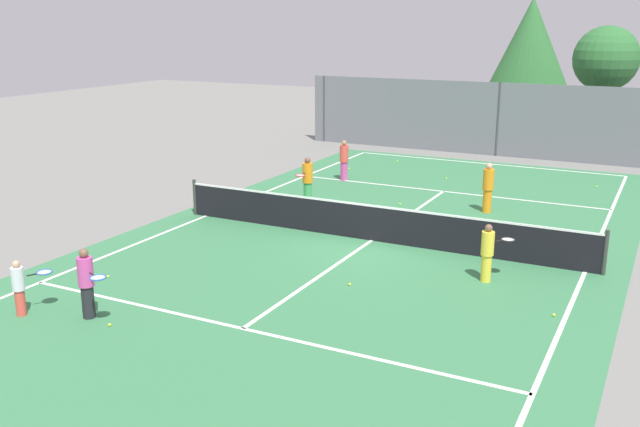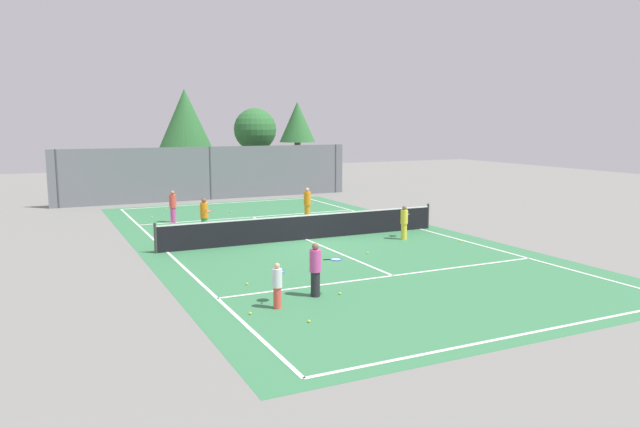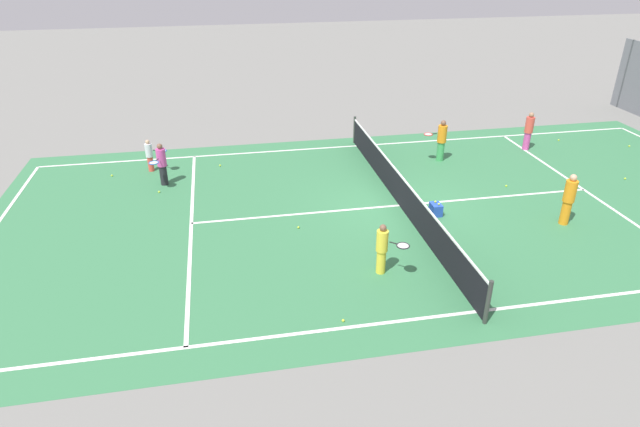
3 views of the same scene
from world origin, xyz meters
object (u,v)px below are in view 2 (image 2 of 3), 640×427
Objects in this scene: player_2 at (204,216)px; player_4 at (316,269)px; player_1 at (277,284)px; tennis_ball_2 at (340,293)px; player_3 at (307,204)px; tennis_ball_4 at (231,212)px; tennis_ball_10 at (367,253)px; tennis_ball_8 at (152,217)px; tennis_ball_6 at (250,313)px; tennis_ball_7 at (309,321)px; player_5 at (404,222)px; tennis_ball_0 at (166,209)px; tennis_ball_3 at (312,203)px; tennis_ball_5 at (460,241)px; tennis_ball_1 at (247,284)px; ball_crate at (315,230)px; tennis_ball_9 at (256,225)px; player_0 at (173,206)px.

player_4 is (0.36, -10.02, -0.05)m from player_2.
tennis_ball_2 is (1.97, 0.37, -0.58)m from player_1.
player_3 is 4.78m from tennis_ball_4.
player_2 is at bearing 125.44° from tennis_ball_10.
player_3 reaches higher than tennis_ball_8.
player_3 reaches higher than tennis_ball_6.
player_4 is 2.27m from tennis_ball_7.
tennis_ball_2 is at bearing -82.26° from tennis_ball_8.
tennis_ball_6 is at bearing -165.61° from player_1.
tennis_ball_2 is 15.96m from tennis_ball_8.
player_3 is at bearing 59.91° from tennis_ball_6.
player_5 is at bearing 32.39° from tennis_ball_10.
tennis_ball_0 is 1.00× the size of tennis_ball_2.
tennis_ball_3 is 12.54m from tennis_ball_5.
tennis_ball_4 is at bearing -167.39° from tennis_ball_3.
tennis_ball_1 is (-7.89, -3.80, -0.67)m from player_5.
tennis_ball_1 is (-0.98, -16.15, 0.00)m from tennis_ball_0.
tennis_ball_1 is 13.78m from tennis_ball_8.
tennis_ball_5 is at bearing -40.98° from ball_crate.
ball_crate is at bearing 50.87° from tennis_ball_1.
tennis_ball_7 is 7.70m from tennis_ball_10.
ball_crate reaches higher than tennis_ball_5.
tennis_ball_4 is 4.36m from tennis_ball_9.
player_2 is at bearing 83.40° from tennis_ball_1.
tennis_ball_9 is (2.71, 1.31, -0.77)m from player_2.
tennis_ball_6 is 1.00× the size of tennis_ball_10.
player_4 is (0.84, -13.82, -0.01)m from player_0.
tennis_ball_0 is 1.00× the size of tennis_ball_5.
player_3 is at bearing 65.63° from tennis_ball_7.
tennis_ball_2 is 1.00× the size of tennis_ball_5.
tennis_ball_4 is (3.39, 1.86, -0.74)m from player_0.
ball_crate is 4.22m from tennis_ball_10.
player_1 is (-0.47, -14.32, -0.16)m from player_0.
tennis_ball_1 is 1.00× the size of tennis_ball_6.
player_4 is 22.11× the size of tennis_ball_1.
tennis_ball_9 is (2.34, 11.32, -0.72)m from player_4.
tennis_ball_2 is at bearing 11.70° from tennis_ball_6.
tennis_ball_5 and tennis_ball_10 have the same top height.
player_1 is at bearing -159.06° from player_4.
tennis_ball_6 is at bearing -99.25° from player_2.
player_3 reaches higher than tennis_ball_3.
player_4 reaches higher than tennis_ball_10.
player_2 is 23.55× the size of tennis_ball_2.
player_4 is 22.11× the size of tennis_ball_2.
player_0 is at bearing 88.12° from player_1.
player_3 is 23.72× the size of tennis_ball_6.
player_0 is 22.75× the size of tennis_ball_1.
player_1 reaches higher than tennis_ball_5.
tennis_ball_5 is 1.00× the size of tennis_ball_6.
player_5 is 10.79m from tennis_ball_4.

